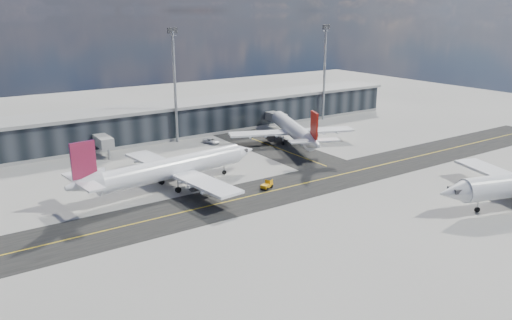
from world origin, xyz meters
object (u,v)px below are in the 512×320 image
object	(u,v)px
airliner_af	(171,168)
service_van	(211,141)
airliner_redtail	(294,130)
baggage_tug	(267,184)

from	to	relation	value
airliner_af	service_van	xyz separation A→B (m)	(22.75, 25.31, -3.32)
airliner_redtail	service_van	bearing A→B (deg)	166.00
service_van	airliner_redtail	bearing A→B (deg)	-49.98
airliner_af	airliner_redtail	world-z (taller)	airliner_af
airliner_af	baggage_tug	bearing A→B (deg)	48.83
baggage_tug	service_van	bearing A→B (deg)	143.83
airliner_redtail	baggage_tug	bearing A→B (deg)	-114.91
airliner_af	airliner_redtail	xyz separation A→B (m)	(39.95, 13.04, -0.22)
airliner_redtail	airliner_af	bearing A→B (deg)	-140.43
airliner_af	service_van	size ratio (longest dim) A/B	8.51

